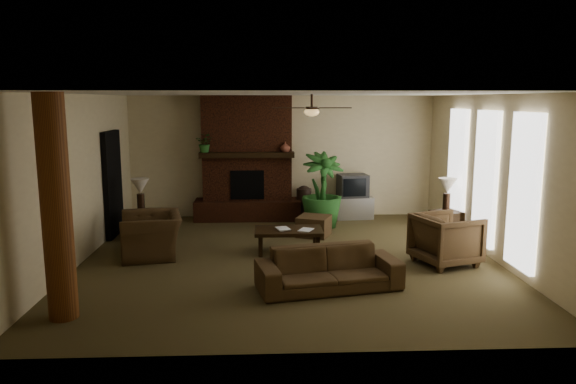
{
  "coord_description": "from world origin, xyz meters",
  "views": [
    {
      "loc": [
        -0.42,
        -8.91,
        2.71
      ],
      "look_at": [
        0.0,
        0.4,
        1.1
      ],
      "focal_mm": 33.46,
      "sensor_mm": 36.0,
      "label": 1
    }
  ],
  "objects_px": {
    "sofa": "(329,262)",
    "tv_stand": "(353,207)",
    "armchair_right": "(446,237)",
    "lamp_left": "(140,189)",
    "floor_plant": "(322,206)",
    "log_column": "(56,209)",
    "ottoman": "(314,226)",
    "armchair_left": "(151,228)",
    "lamp_right": "(447,188)",
    "floor_vase": "(304,200)",
    "coffee_table": "(289,232)",
    "side_table_left": "(144,225)",
    "side_table_right": "(446,225)"
  },
  "relations": [
    {
      "from": "armchair_right",
      "to": "coffee_table",
      "type": "height_order",
      "value": "armchair_right"
    },
    {
      "from": "tv_stand",
      "to": "side_table_right",
      "type": "relative_size",
      "value": 1.55
    },
    {
      "from": "floor_vase",
      "to": "side_table_left",
      "type": "height_order",
      "value": "floor_vase"
    },
    {
      "from": "side_table_right",
      "to": "floor_plant",
      "type": "bearing_deg",
      "value": 154.27
    },
    {
      "from": "floor_vase",
      "to": "lamp_right",
      "type": "xyz_separation_m",
      "value": [
        2.66,
        -1.89,
        0.57
      ]
    },
    {
      "from": "armchair_right",
      "to": "lamp_left",
      "type": "relative_size",
      "value": 1.44
    },
    {
      "from": "coffee_table",
      "to": "lamp_right",
      "type": "height_order",
      "value": "lamp_right"
    },
    {
      "from": "floor_plant",
      "to": "armchair_right",
      "type": "bearing_deg",
      "value": -57.43
    },
    {
      "from": "armchair_right",
      "to": "coffee_table",
      "type": "distance_m",
      "value": 2.7
    },
    {
      "from": "log_column",
      "to": "side_table_left",
      "type": "distance_m",
      "value": 4.05
    },
    {
      "from": "sofa",
      "to": "floor_plant",
      "type": "xyz_separation_m",
      "value": [
        0.31,
        3.86,
        0.05
      ]
    },
    {
      "from": "coffee_table",
      "to": "side_table_left",
      "type": "xyz_separation_m",
      "value": [
        -2.8,
        1.1,
        -0.1
      ]
    },
    {
      "from": "floor_vase",
      "to": "sofa",
      "type": "bearing_deg",
      "value": -89.83
    },
    {
      "from": "armchair_right",
      "to": "floor_plant",
      "type": "relative_size",
      "value": 0.58
    },
    {
      "from": "coffee_table",
      "to": "ottoman",
      "type": "xyz_separation_m",
      "value": [
        0.56,
        1.18,
        -0.17
      ]
    },
    {
      "from": "log_column",
      "to": "floor_vase",
      "type": "relative_size",
      "value": 3.64
    },
    {
      "from": "coffee_table",
      "to": "side_table_right",
      "type": "height_order",
      "value": "side_table_right"
    },
    {
      "from": "lamp_right",
      "to": "coffee_table",
      "type": "bearing_deg",
      "value": -164.46
    },
    {
      "from": "tv_stand",
      "to": "floor_plant",
      "type": "relative_size",
      "value": 0.53
    },
    {
      "from": "sofa",
      "to": "tv_stand",
      "type": "height_order",
      "value": "sofa"
    },
    {
      "from": "armchair_left",
      "to": "ottoman",
      "type": "distance_m",
      "value": 3.24
    },
    {
      "from": "log_column",
      "to": "armchair_left",
      "type": "relative_size",
      "value": 2.44
    },
    {
      "from": "side_table_left",
      "to": "lamp_left",
      "type": "height_order",
      "value": "lamp_left"
    },
    {
      "from": "log_column",
      "to": "coffee_table",
      "type": "relative_size",
      "value": 2.33
    },
    {
      "from": "coffee_table",
      "to": "sofa",
      "type": "bearing_deg",
      "value": -75.33
    },
    {
      "from": "sofa",
      "to": "ottoman",
      "type": "xyz_separation_m",
      "value": [
        0.07,
        3.07,
        -0.2
      ]
    },
    {
      "from": "log_column",
      "to": "lamp_right",
      "type": "xyz_separation_m",
      "value": [
        6.1,
        3.66,
        -0.4
      ]
    },
    {
      "from": "side_table_right",
      "to": "coffee_table",
      "type": "bearing_deg",
      "value": -164.96
    },
    {
      "from": "sofa",
      "to": "floor_vase",
      "type": "bearing_deg",
      "value": 78.25
    },
    {
      "from": "armchair_right",
      "to": "tv_stand",
      "type": "distance_m",
      "value": 3.7
    },
    {
      "from": "lamp_right",
      "to": "log_column",
      "type": "bearing_deg",
      "value": -149.05
    },
    {
      "from": "floor_vase",
      "to": "side_table_right",
      "type": "bearing_deg",
      "value": -35.84
    },
    {
      "from": "armchair_left",
      "to": "tv_stand",
      "type": "distance_m",
      "value": 4.94
    },
    {
      "from": "coffee_table",
      "to": "floor_plant",
      "type": "height_order",
      "value": "floor_plant"
    },
    {
      "from": "armchair_right",
      "to": "lamp_left",
      "type": "bearing_deg",
      "value": 51.56
    },
    {
      "from": "log_column",
      "to": "sofa",
      "type": "distance_m",
      "value": 3.7
    },
    {
      "from": "side_table_right",
      "to": "floor_vase",
      "type": "bearing_deg",
      "value": 144.16
    },
    {
      "from": "armchair_left",
      "to": "floor_vase",
      "type": "height_order",
      "value": "armchair_left"
    },
    {
      "from": "armchair_left",
      "to": "armchair_right",
      "type": "xyz_separation_m",
      "value": [
        4.98,
        -0.72,
        -0.03
      ]
    },
    {
      "from": "side_table_left",
      "to": "lamp_right",
      "type": "bearing_deg",
      "value": -2.2
    },
    {
      "from": "sofa",
      "to": "tv_stand",
      "type": "relative_size",
      "value": 2.41
    },
    {
      "from": "armchair_left",
      "to": "floor_vase",
      "type": "relative_size",
      "value": 1.49
    },
    {
      "from": "log_column",
      "to": "ottoman",
      "type": "height_order",
      "value": "log_column"
    },
    {
      "from": "tv_stand",
      "to": "lamp_left",
      "type": "distance_m",
      "value": 4.83
    },
    {
      "from": "armchair_right",
      "to": "lamp_right",
      "type": "bearing_deg",
      "value": -37.66
    },
    {
      "from": "floor_plant",
      "to": "lamp_left",
      "type": "height_order",
      "value": "lamp_left"
    },
    {
      "from": "armchair_left",
      "to": "tv_stand",
      "type": "relative_size",
      "value": 1.35
    },
    {
      "from": "coffee_table",
      "to": "side_table_left",
      "type": "height_order",
      "value": "side_table_left"
    },
    {
      "from": "armchair_left",
      "to": "lamp_right",
      "type": "xyz_separation_m",
      "value": [
        5.55,
        0.96,
        0.5
      ]
    },
    {
      "from": "ottoman",
      "to": "lamp_left",
      "type": "relative_size",
      "value": 0.92
    }
  ]
}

